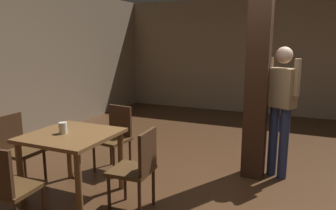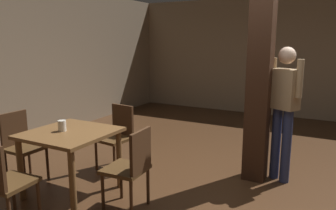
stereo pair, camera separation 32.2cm
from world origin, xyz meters
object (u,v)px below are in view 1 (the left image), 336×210
object	(u,v)px
chair_east	(138,166)
napkin_cup	(63,128)
dining_table	(72,144)
chair_south	(7,186)
chair_north	(115,135)
standing_person	(281,103)
chair_west	(17,147)

from	to	relation	value
chair_east	napkin_cup	bearing A→B (deg)	-177.77
dining_table	chair_south	bearing A→B (deg)	-90.11
chair_south	napkin_cup	size ratio (longest dim) A/B	7.00
chair_east	chair_south	distance (m)	1.23
chair_north	standing_person	size ratio (longest dim) A/B	0.52
chair_south	standing_person	xyz separation A→B (m)	(2.10, 2.45, 0.50)
standing_person	chair_south	bearing A→B (deg)	-130.70
chair_north	napkin_cup	size ratio (longest dim) A/B	7.00
standing_person	chair_east	bearing A→B (deg)	-128.83
chair_east	chair_south	xyz separation A→B (m)	(-0.85, -0.89, 0.00)
dining_table	chair_north	bearing A→B (deg)	89.97
dining_table	chair_south	size ratio (longest dim) A/B	1.05
dining_table	chair_north	size ratio (longest dim) A/B	1.05
chair_east	standing_person	xyz separation A→B (m)	(1.25, 1.56, 0.50)
napkin_cup	chair_west	bearing A→B (deg)	-179.74
chair_west	napkin_cup	world-z (taller)	chair_west
chair_west	chair_north	size ratio (longest dim) A/B	1.00
standing_person	napkin_cup	bearing A→B (deg)	-143.94
chair_south	chair_north	size ratio (longest dim) A/B	1.00
chair_west	chair_south	world-z (taller)	same
napkin_cup	standing_person	xyz separation A→B (m)	(2.19, 1.59, 0.18)
chair_east	chair_west	size ratio (longest dim) A/B	1.00
chair_south	dining_table	bearing A→B (deg)	89.89
chair_south	napkin_cup	distance (m)	0.92
chair_north	chair_west	bearing A→B (deg)	-131.64
chair_east	standing_person	bearing A→B (deg)	51.17
dining_table	chair_east	distance (m)	0.86
chair_west	chair_south	size ratio (longest dim) A/B	1.00
standing_person	chair_north	bearing A→B (deg)	-162.40
chair_east	chair_north	bearing A→B (deg)	133.69
standing_person	chair_west	bearing A→B (deg)	-151.41
chair_east	chair_south	bearing A→B (deg)	-133.73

